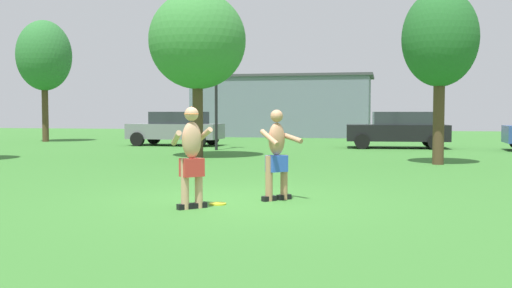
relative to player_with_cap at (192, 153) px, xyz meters
The scene contains 11 objects.
ground_plane 1.41m from the player_with_cap, 60.16° to the left, with size 80.00×80.00×0.00m, color #38752D.
player_with_cap is the anchor object (origin of this frame).
player_in_blue 1.68m from the player_with_cap, 44.34° to the left, with size 0.79×0.73×1.62m.
frisbee 1.07m from the player_with_cap, 58.44° to the left, with size 0.29×0.29×0.03m, color yellow.
car_gray_near_post 18.04m from the player_with_cap, 110.83° to the left, with size 4.37×2.16×1.58m.
car_black_far_end 17.48m from the player_with_cap, 77.89° to the left, with size 4.41×2.27×1.58m.
lamp_post 14.78m from the player_with_cap, 104.61° to the left, with size 0.60×0.24×5.29m.
outbuilding_behind_lot 28.75m from the player_with_cap, 96.70° to the left, with size 11.51×5.30×3.89m.
tree_left_field 23.94m from the player_with_cap, 127.52° to the left, with size 2.83×2.83×6.37m.
tree_right_field 10.72m from the player_with_cap, 63.19° to the left, with size 2.24×2.24×5.22m.
tree_near_building 11.26m from the player_with_cap, 107.43° to the left, with size 3.34×3.34×5.70m.
Camera 1 is at (2.53, -10.03, 1.59)m, focal length 41.15 mm.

